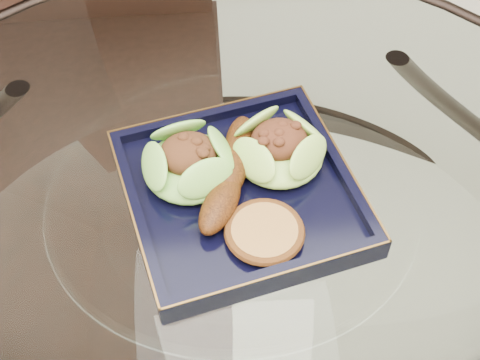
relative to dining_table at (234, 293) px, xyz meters
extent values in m
cylinder|color=white|center=(0.00, 0.00, 0.16)|extent=(1.10, 1.10, 0.01)
torus|color=black|center=(0.00, 0.00, 0.16)|extent=(1.13, 1.13, 0.02)
cylinder|color=black|center=(0.28, 0.28, -0.22)|extent=(0.04, 0.04, 0.75)
cylinder|color=black|center=(-0.28, 0.28, -0.22)|extent=(0.04, 0.04, 0.75)
cube|color=black|center=(-0.17, 0.34, -0.15)|extent=(0.42, 0.42, 0.04)
cube|color=black|center=(-0.17, 0.52, 0.10)|extent=(0.38, 0.05, 0.44)
cylinder|color=black|center=(-0.35, 0.18, -0.39)|extent=(0.03, 0.03, 0.43)
cylinder|color=black|center=(-0.01, 0.16, -0.39)|extent=(0.03, 0.03, 0.43)
cylinder|color=black|center=(-0.34, 0.52, -0.39)|extent=(0.03, 0.03, 0.43)
cylinder|color=black|center=(0.00, 0.50, -0.39)|extent=(0.03, 0.03, 0.43)
cube|color=black|center=(0.01, 0.04, 0.17)|extent=(0.32, 0.32, 0.02)
ellipsoid|color=#5DAE32|center=(-0.05, 0.07, 0.20)|extent=(0.13, 0.13, 0.04)
ellipsoid|color=#6EA630|center=(0.07, 0.08, 0.20)|extent=(0.14, 0.14, 0.04)
ellipsoid|color=#5B2809|center=(0.00, 0.05, 0.20)|extent=(0.10, 0.18, 0.03)
cylinder|color=#A87B38|center=(0.03, -0.03, 0.19)|extent=(0.09, 0.09, 0.02)
camera|label=1|loc=(-0.05, -0.46, 0.82)|focal=50.00mm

